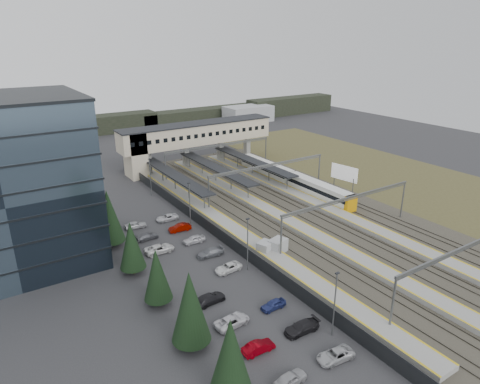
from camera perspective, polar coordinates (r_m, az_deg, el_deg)
ground at (r=72.29m, az=2.72°, el=-5.86°), size 220.00×220.00×0.00m
conifer_row at (r=57.91m, az=-13.02°, el=-8.04°), size 4.42×49.82×9.50m
car_park at (r=60.67m, az=-4.04°, el=-10.72°), size 10.55×44.60×1.29m
lampposts at (r=67.49m, az=-3.38°, el=-3.79°), size 0.50×53.25×8.07m
fence at (r=72.52m, az=-3.78°, el=-4.92°), size 0.08×90.00×2.00m
relay_cabin_near at (r=66.60m, az=5.05°, el=-7.22°), size 3.20×2.69×2.30m
relay_cabin_far at (r=66.07m, az=3.37°, el=-7.50°), size 2.85×2.63×2.12m
rail_corridor at (r=80.99m, az=6.04°, el=-2.77°), size 34.00×90.00×0.92m
canopies at (r=95.61m, az=-3.26°, el=3.26°), size 23.10×30.00×3.28m
footbridge at (r=107.75m, az=-7.00°, el=7.29°), size 40.40×6.40×11.20m
gantries at (r=79.17m, az=8.60°, el=0.99°), size 28.40×62.28×7.17m
train at (r=94.85m, az=6.90°, el=1.69°), size 2.59×36.00×3.26m
billboard at (r=94.28m, az=13.72°, el=2.37°), size 1.28×6.42×5.61m
scrub_east at (r=106.02m, az=21.25°, el=1.38°), size 34.00×120.00×0.06m
treeline_far at (r=160.13m, az=-9.82°, el=9.55°), size 170.00×19.00×7.00m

